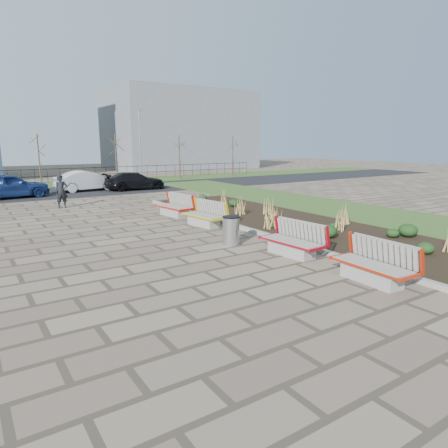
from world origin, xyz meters
TOP-DOWN VIEW (x-y plane):
  - ground at (0.00, 0.00)m, footprint 120.00×120.00m
  - planting_bed at (6.25, 5.00)m, footprint 4.50×18.00m
  - planting_curb at (3.92, 5.00)m, footprint 0.16×18.00m
  - grass_verge_near at (11.00, 5.00)m, footprint 5.00×38.00m
  - grass_verge_far at (0.00, 28.00)m, footprint 80.00×5.00m
  - road at (0.00, 22.00)m, footprint 80.00×7.00m
  - bench_a at (3.00, -1.28)m, footprint 0.98×2.13m
  - bench_b at (3.00, 1.58)m, footprint 1.05×2.16m
  - bench_c at (3.00, 6.83)m, footprint 1.16×2.20m
  - bench_d at (3.00, 9.58)m, footprint 1.18×2.20m
  - litter_bin at (2.19, 3.62)m, footprint 0.56×0.56m
  - pedestrian at (-0.84, 14.91)m, footprint 0.66×0.45m
  - car_blue at (-2.74, 20.50)m, footprint 4.72×2.42m
  - car_silver at (2.30, 21.87)m, footprint 4.44×1.95m
  - car_black at (5.38, 20.69)m, footprint 4.43×1.94m
  - tree_c at (0.00, 26.50)m, footprint 1.40×1.40m
  - tree_d at (6.00, 26.50)m, footprint 1.40×1.40m
  - tree_e at (12.00, 26.50)m, footprint 1.40×1.40m
  - tree_f at (18.00, 26.50)m, footprint 1.40×1.40m
  - lamp_east at (8.00, 26.00)m, footprint 0.24×0.60m
  - railing_fence at (0.00, 29.50)m, footprint 44.00×0.10m
  - building_grey at (20.00, 42.00)m, footprint 18.00×12.00m

SIDE VIEW (x-z plane):
  - ground at x=0.00m, z-range 0.00..0.00m
  - road at x=0.00m, z-range 0.00..0.02m
  - grass_verge_near at x=11.00m, z-range 0.00..0.04m
  - grass_verge_far at x=0.00m, z-range 0.00..0.04m
  - planting_bed at x=6.25m, z-range 0.00..0.10m
  - planting_curb at x=3.92m, z-range 0.00..0.15m
  - litter_bin at x=2.19m, z-range 0.00..0.96m
  - bench_a at x=3.00m, z-range 0.00..1.00m
  - bench_b at x=3.00m, z-range 0.00..1.00m
  - bench_c at x=3.00m, z-range 0.00..1.00m
  - bench_d at x=3.00m, z-range 0.00..1.00m
  - railing_fence at x=0.00m, z-range 0.04..1.24m
  - car_black at x=5.38m, z-range 0.02..1.29m
  - car_silver at x=2.30m, z-range 0.02..1.44m
  - car_blue at x=-2.74m, z-range 0.02..1.56m
  - pedestrian at x=-0.84m, z-range 0.00..1.74m
  - tree_c at x=0.00m, z-range 0.04..4.04m
  - tree_d at x=6.00m, z-range 0.04..4.04m
  - tree_e at x=12.00m, z-range 0.04..4.04m
  - tree_f at x=18.00m, z-range 0.04..4.04m
  - lamp_east at x=8.00m, z-range 0.04..6.04m
  - building_grey at x=20.00m, z-range 0.00..10.00m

